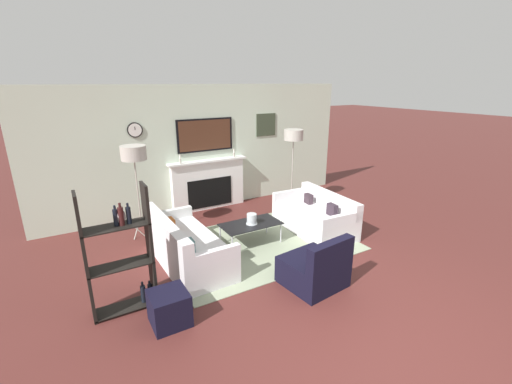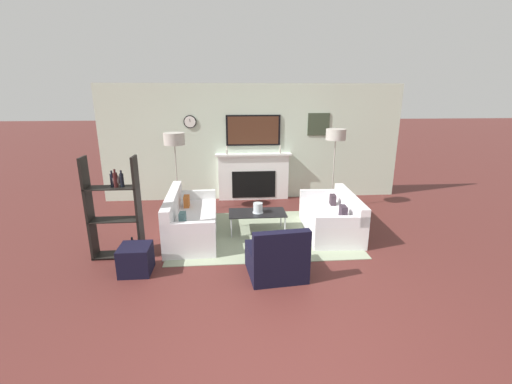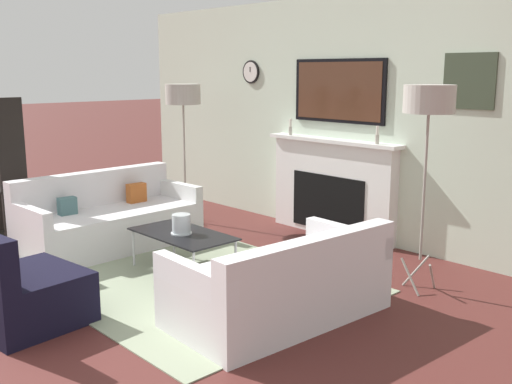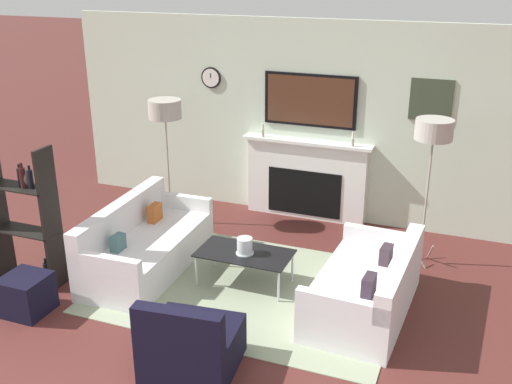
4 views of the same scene
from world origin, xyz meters
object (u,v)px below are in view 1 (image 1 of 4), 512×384
object	(u,v)px
shelf_unit	(121,253)
ottoman	(169,308)
couch_right	(315,217)
hurricane_candle	(252,220)
coffee_table	(251,225)
floor_lamp_left	(134,154)
couch_left	(186,247)
floor_lamp_right	(294,136)
armchair	(315,269)

from	to	relation	value
shelf_unit	ottoman	world-z (taller)	shelf_unit
couch_right	hurricane_candle	size ratio (longest dim) A/B	8.63
couch_right	ottoman	bearing A→B (deg)	-158.93
coffee_table	floor_lamp_left	bearing A→B (deg)	142.66
shelf_unit	coffee_table	bearing A→B (deg)	19.45
couch_left	hurricane_candle	xyz separation A→B (m)	(1.23, 0.07, 0.19)
hurricane_candle	floor_lamp_right	xyz separation A→B (m)	(1.76, 1.24, 1.15)
couch_left	floor_lamp_left	distance (m)	1.87
armchair	ottoman	world-z (taller)	armchair
couch_right	armchair	distance (m)	1.94
couch_left	coffee_table	distance (m)	1.23
shelf_unit	hurricane_candle	bearing A→B (deg)	18.94
coffee_table	floor_lamp_left	distance (m)	2.35
floor_lamp_left	hurricane_candle	bearing A→B (deg)	-37.58
armchair	ottoman	size ratio (longest dim) A/B	1.95
couch_left	ottoman	xyz separation A→B (m)	(-0.64, -1.25, -0.08)
armchair	floor_lamp_right	bearing A→B (deg)	59.81
couch_right	floor_lamp_left	world-z (taller)	floor_lamp_left
hurricane_candle	floor_lamp_right	size ratio (longest dim) A/B	0.11
couch_right	ottoman	world-z (taller)	couch_right
armchair	shelf_unit	size ratio (longest dim) A/B	0.53
hurricane_candle	ottoman	xyz separation A→B (m)	(-1.87, -1.32, -0.26)
ottoman	couch_right	bearing A→B (deg)	21.07
couch_right	floor_lamp_right	xyz separation A→B (m)	(0.39, 1.31, 1.36)
couch_left	coffee_table	bearing A→B (deg)	4.05
armchair	shelf_unit	world-z (taller)	shelf_unit
couch_left	ottoman	world-z (taller)	couch_left
couch_right	hurricane_candle	xyz separation A→B (m)	(-1.37, 0.07, 0.21)
couch_right	shelf_unit	xyz separation A→B (m)	(-3.63, -0.70, 0.52)
couch_left	hurricane_candle	distance (m)	1.25
armchair	ottoman	xyz separation A→B (m)	(-2.00, 0.25, -0.05)
hurricane_candle	coffee_table	bearing A→B (deg)	119.71
couch_left	floor_lamp_right	world-z (taller)	floor_lamp_right
armchair	shelf_unit	distance (m)	2.57
hurricane_candle	floor_lamp_left	size ratio (longest dim) A/B	0.12
armchair	hurricane_candle	world-z (taller)	armchair
couch_left	shelf_unit	size ratio (longest dim) A/B	1.19
coffee_table	hurricane_candle	size ratio (longest dim) A/B	5.26
couch_right	couch_left	bearing A→B (deg)	179.96
coffee_table	ottoman	distance (m)	2.30
couch_right	shelf_unit	distance (m)	3.73
floor_lamp_right	shelf_unit	size ratio (longest dim) A/B	1.10
coffee_table	couch_left	bearing A→B (deg)	-175.95
couch_left	shelf_unit	distance (m)	1.34
couch_left	floor_lamp_right	distance (m)	3.53
coffee_table	floor_lamp_right	size ratio (longest dim) A/B	0.59
hurricane_candle	ottoman	world-z (taller)	hurricane_candle
armchair	floor_lamp_left	world-z (taller)	floor_lamp_left
hurricane_candle	floor_lamp_right	distance (m)	2.44
coffee_table	floor_lamp_left	xyz separation A→B (m)	(-1.60, 1.22, 1.20)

